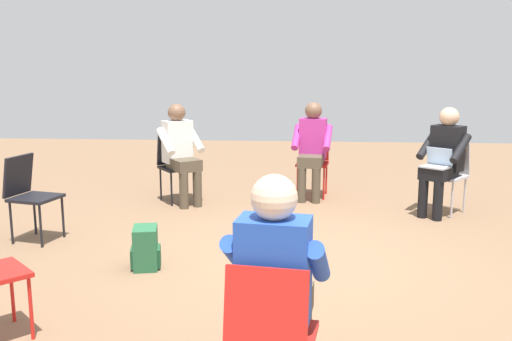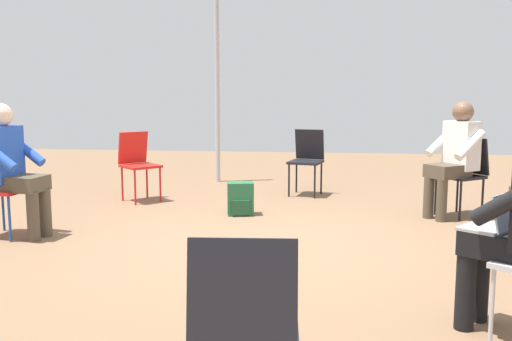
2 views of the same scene
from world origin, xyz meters
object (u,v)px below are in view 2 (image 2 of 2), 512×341
at_px(chair_south, 307,157).
at_px(chair_southwest, 465,170).
at_px(chair_north, 245,326).
at_px(person_in_blue, 12,163).
at_px(chair_southeast, 138,161).
at_px(person_in_white, 455,153).
at_px(backpack_near_laptop_user, 240,201).

bearing_deg(chair_south, chair_southwest, 161.56).
height_order(chair_north, person_in_blue, person_in_blue).
distance_m(chair_southeast, chair_south, 2.17).
bearing_deg(person_in_blue, person_in_white, 115.88).
xyz_separation_m(chair_north, chair_southwest, (-1.79, -4.36, 0.00)).
bearing_deg(chair_southeast, chair_south, 151.85).
xyz_separation_m(chair_south, person_in_white, (-1.60, 1.18, 0.20)).
bearing_deg(chair_north, chair_south, 85.11).
relative_size(chair_southeast, chair_southwest, 1.00).
bearing_deg(person_in_white, chair_north, 122.62).
distance_m(person_in_blue, backpack_near_laptop_user, 2.34).
xyz_separation_m(chair_southwest, backpack_near_laptop_user, (2.42, 0.25, -0.34)).
relative_size(chair_southeast, chair_north, 1.00).
bearing_deg(backpack_near_laptop_user, chair_southeast, -26.05).
bearing_deg(backpack_near_laptop_user, chair_north, 98.63).
bearing_deg(chair_south, person_in_blue, 57.49).
height_order(chair_south, person_in_blue, person_in_blue).
height_order(chair_southwest, person_in_blue, person_in_blue).
xyz_separation_m(chair_south, person_in_blue, (2.62, 2.53, 0.20)).
bearing_deg(person_in_white, chair_southeast, 45.84).
xyz_separation_m(chair_north, chair_south, (-0.06, -5.44, 0.00)).
height_order(chair_south, chair_southwest, same).
bearing_deg(chair_north, chair_southeast, 108.47).
bearing_deg(chair_southeast, backpack_near_laptop_user, 108.03).
xyz_separation_m(chair_southeast, backpack_near_laptop_user, (-1.38, 0.67, -0.34)).
relative_size(chair_southwest, person_in_blue, 0.69).
xyz_separation_m(chair_north, person_in_blue, (2.56, -2.91, 0.20)).
bearing_deg(chair_southeast, chair_southwest, 127.76).
bearing_deg(backpack_near_laptop_user, person_in_blue, 31.71).
bearing_deg(chair_north, backpack_near_laptop_user, 94.37).
bearing_deg(chair_southwest, backpack_near_laptop_user, 59.89).
height_order(chair_southeast, backpack_near_laptop_user, chair_southeast).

